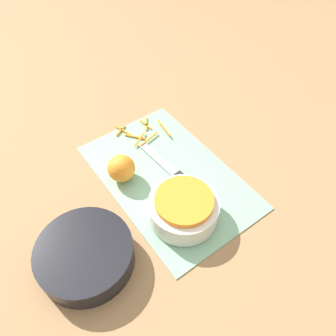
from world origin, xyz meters
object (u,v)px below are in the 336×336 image
at_px(knife, 180,177).
at_px(orange_left, 121,168).
at_px(bowl_dark, 85,255).
at_px(bowl_speckled, 184,208).

relative_size(knife, orange_left, 3.48).
xyz_separation_m(bowl_dark, knife, (0.06, -0.30, -0.02)).
height_order(bowl_speckled, orange_left, orange_left).
bearing_deg(orange_left, bowl_speckled, -163.50).
relative_size(bowl_dark, orange_left, 2.90).
height_order(bowl_speckled, knife, bowl_speckled).
height_order(bowl_dark, orange_left, orange_left).
bearing_deg(bowl_dark, bowl_speckled, -98.37).
xyz_separation_m(bowl_speckled, orange_left, (0.19, 0.06, 0.00)).
bearing_deg(bowl_speckled, bowl_dark, 81.63).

